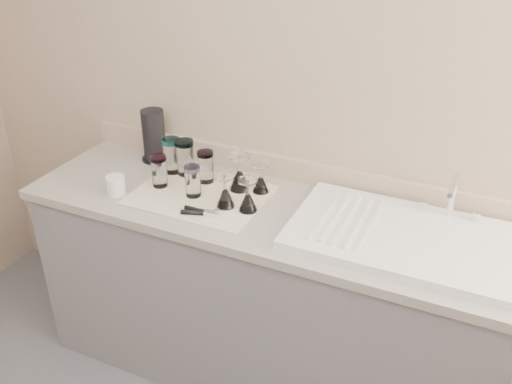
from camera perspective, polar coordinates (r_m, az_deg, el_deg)
The scene contains 16 objects.
room_envelope at distance 1.15m, azimuth -23.76°, elevation -1.52°, with size 3.54×3.50×2.52m.
counter_unit at distance 2.59m, azimuth 0.88°, elevation -10.26°, with size 2.06×0.62×0.90m.
sink_unit at distance 2.19m, azimuth 14.37°, elevation -4.30°, with size 0.82×0.50×0.22m.
dish_towel at distance 2.43m, azimuth -5.60°, elevation -0.28°, with size 0.55×0.42×0.01m, color white.
tumbler_teal at distance 2.59m, azimuth -8.39°, elevation 3.66°, with size 0.08×0.08×0.16m.
tumbler_cyan at distance 2.56m, azimuth -7.08°, elevation 3.47°, with size 0.08×0.08×0.16m.
tumbler_purple at distance 2.49m, azimuth -5.05°, elevation 2.56°, with size 0.07×0.07×0.14m.
tumbler_magenta at distance 2.49m, azimuth -9.65°, elevation 2.09°, with size 0.07×0.07×0.14m.
tumbler_lavender at distance 2.39m, azimuth -6.34°, elevation 1.11°, with size 0.07×0.07×0.14m.
goblet_back_left at distance 2.43m, azimuth -1.66°, elevation 1.41°, with size 0.09×0.09×0.16m.
goblet_back_right at distance 2.42m, azimuth 0.47°, elevation 0.97°, with size 0.07×0.07×0.13m.
goblet_front_left at distance 2.31m, azimuth -3.07°, elevation -0.38°, with size 0.08×0.08×0.14m.
goblet_front_right at distance 2.28m, azimuth -0.81°, elevation -0.80°, with size 0.08×0.08×0.14m.
can_opener at distance 2.28m, azimuth -5.55°, elevation -2.01°, with size 0.15×0.07×0.02m.
white_mug at distance 2.49m, azimuth -13.88°, elevation 0.68°, with size 0.12×0.10×0.08m.
paper_towel_roll at distance 2.72m, azimuth -10.17°, elevation 5.54°, with size 0.13×0.13×0.25m.
Camera 1 is at (0.80, -0.63, 2.10)m, focal length 40.00 mm.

